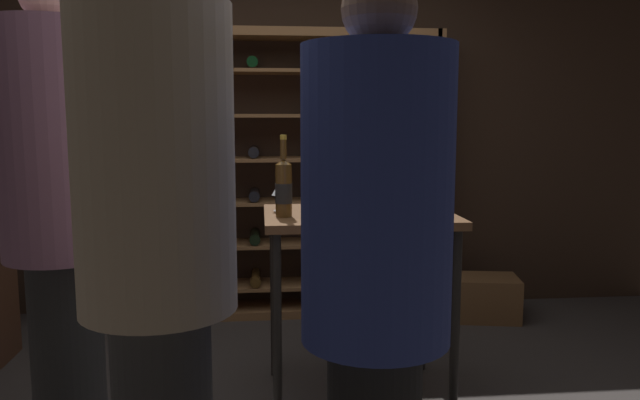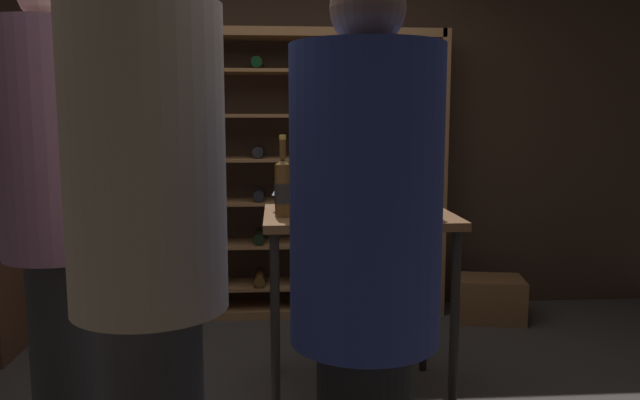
% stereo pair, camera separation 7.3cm
% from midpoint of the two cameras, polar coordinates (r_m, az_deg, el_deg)
% --- Properties ---
extents(back_wall, '(5.87, 0.10, 2.62)m').
position_cam_midpoint_polar(back_wall, '(4.59, -4.67, 6.17)').
color(back_wall, '#332319').
rests_on(back_wall, ground).
extents(wine_rack, '(2.66, 0.32, 2.04)m').
position_cam_midpoint_polar(wine_rack, '(4.39, -6.77, 2.10)').
color(wine_rack, brown).
rests_on(wine_rack, ground).
extents(tasting_table, '(0.94, 0.68, 0.96)m').
position_cam_midpoint_polar(tasting_table, '(3.08, 2.89, -3.46)').
color(tasting_table, brown).
rests_on(tasting_table, ground).
extents(person_guest_blue_shirt, '(0.44, 0.44, 1.83)m').
position_cam_midpoint_polar(person_guest_blue_shirt, '(1.79, 4.06, -5.97)').
color(person_guest_blue_shirt, black).
rests_on(person_guest_blue_shirt, ground).
extents(person_guest_khaki, '(0.45, 0.45, 2.01)m').
position_cam_midpoint_polar(person_guest_khaki, '(2.69, -23.81, 0.29)').
color(person_guest_khaki, black).
rests_on(person_guest_khaki, ground).
extents(person_bystander_dark_jacket, '(0.48, 0.48, 1.97)m').
position_cam_midpoint_polar(person_bystander_dark_jacket, '(1.93, -15.99, -2.85)').
color(person_bystander_dark_jacket, '#2F2F2F').
rests_on(person_bystander_dark_jacket, ground).
extents(wine_crate, '(0.53, 0.42, 0.30)m').
position_cam_midpoint_polar(wine_crate, '(4.58, 14.50, -8.78)').
color(wine_crate, brown).
rests_on(wine_crate, ground).
extents(wine_bottle_gold_foil, '(0.08, 0.08, 0.32)m').
position_cam_midpoint_polar(wine_bottle_gold_foil, '(2.86, 1.62, 0.57)').
color(wine_bottle_gold_foil, black).
rests_on(wine_bottle_gold_foil, tasting_table).
extents(wine_bottle_green_slim, '(0.08, 0.08, 0.39)m').
position_cam_midpoint_polar(wine_bottle_green_slim, '(2.92, -4.17, 1.17)').
color(wine_bottle_green_slim, '#4C3314').
rests_on(wine_bottle_green_slim, tasting_table).
extents(wine_bottle_black_capsule, '(0.09, 0.09, 0.37)m').
position_cam_midpoint_polar(wine_bottle_black_capsule, '(2.96, 9.32, 1.12)').
color(wine_bottle_black_capsule, '#4C3314').
rests_on(wine_bottle_black_capsule, tasting_table).
extents(wine_glass_stemmed_left, '(0.08, 0.08, 0.15)m').
position_cam_midpoint_polar(wine_glass_stemmed_left, '(3.09, -4.43, 0.98)').
color(wine_glass_stemmed_left, silver).
rests_on(wine_glass_stemmed_left, tasting_table).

